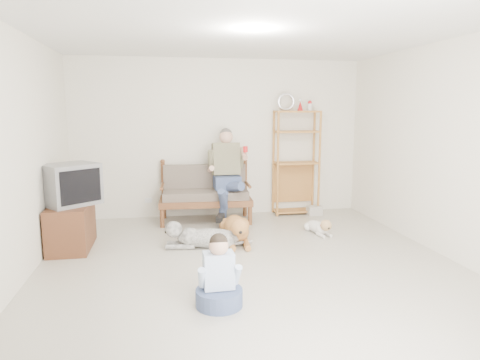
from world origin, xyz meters
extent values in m
plane|color=beige|center=(0.00, 0.00, 0.00)|extent=(5.50, 5.50, 0.00)
plane|color=white|center=(0.00, 0.00, 2.70)|extent=(5.50, 5.50, 0.00)
plane|color=silver|center=(0.00, 2.75, 1.35)|extent=(5.00, 0.00, 5.00)
plane|color=silver|center=(0.00, -2.75, 1.35)|extent=(5.00, 0.00, 5.00)
plane|color=silver|center=(-2.50, 0.00, 1.35)|extent=(0.00, 5.50, 5.50)
plane|color=silver|center=(2.50, 0.00, 1.35)|extent=(0.00, 5.50, 5.50)
cube|color=brown|center=(-0.31, 2.28, 0.35)|extent=(1.54, 0.79, 0.10)
cube|color=#726457|center=(-0.31, 2.28, 0.47)|extent=(1.41, 0.68, 0.13)
cube|color=#726457|center=(-0.31, 2.52, 0.70)|extent=(1.38, 0.20, 0.45)
cylinder|color=brown|center=(-0.31, 2.58, 0.90)|extent=(1.40, 0.13, 0.05)
cylinder|color=brown|center=(-1.01, 1.98, 0.15)|extent=(0.07, 0.07, 0.30)
cylinder|color=brown|center=(-1.01, 2.58, 0.47)|extent=(0.07, 0.07, 0.95)
cylinder|color=brown|center=(0.39, 1.98, 0.15)|extent=(0.07, 0.07, 0.30)
cylinder|color=brown|center=(0.39, 2.58, 0.47)|extent=(0.07, 0.07, 0.95)
cube|color=#465280|center=(0.05, 2.24, 0.66)|extent=(0.42, 0.40, 0.21)
cube|color=#7B7856|center=(0.05, 2.34, 1.03)|extent=(0.44, 0.30, 0.55)
sphere|color=tan|center=(0.05, 2.31, 1.40)|extent=(0.22, 0.22, 0.22)
sphere|color=#524D48|center=(0.05, 2.33, 1.44)|extent=(0.20, 0.20, 0.20)
cylinder|color=red|center=(0.33, 2.11, 1.21)|extent=(0.07, 0.07, 0.09)
cube|color=#C37D3D|center=(1.33, 2.55, 1.81)|extent=(0.77, 0.32, 0.03)
torus|color=silver|center=(1.13, 2.55, 1.97)|extent=(0.31, 0.05, 0.31)
cone|color=red|center=(1.38, 2.55, 1.90)|extent=(0.10, 0.10, 0.16)
cylinder|color=#C37D3D|center=(0.96, 2.40, 0.91)|extent=(0.04, 0.04, 1.83)
cylinder|color=#C37D3D|center=(0.96, 2.70, 0.91)|extent=(0.04, 0.04, 1.83)
cylinder|color=#C37D3D|center=(1.71, 2.40, 0.91)|extent=(0.04, 0.04, 1.83)
cylinder|color=#C37D3D|center=(1.71, 2.70, 0.91)|extent=(0.04, 0.04, 1.83)
cube|color=beige|center=(1.63, 2.38, 0.08)|extent=(0.26, 0.19, 0.16)
cube|color=brown|center=(-2.22, 1.22, 0.30)|extent=(0.50, 0.90, 0.60)
cube|color=brown|center=(-2.46, 1.00, 0.30)|extent=(0.02, 0.40, 0.50)
cube|color=brown|center=(-2.46, 1.44, 0.30)|extent=(0.02, 0.40, 0.50)
cube|color=slate|center=(-2.20, 1.24, 0.87)|extent=(0.84, 0.82, 0.54)
cube|color=black|center=(-2.04, 1.04, 0.87)|extent=(0.44, 0.37, 0.44)
cube|color=silver|center=(-1.25, 2.73, 0.30)|extent=(0.12, 0.02, 0.08)
ellipsoid|color=#AF6C3D|center=(0.03, 1.29, 0.15)|extent=(0.42, 0.98, 0.30)
sphere|color=#AF6C3D|center=(0.01, 1.00, 0.17)|extent=(0.30, 0.30, 0.30)
sphere|color=#AF6C3D|center=(-0.01, 0.76, 0.30)|extent=(0.24, 0.24, 0.24)
ellipsoid|color=#AF6C3D|center=(-0.02, 0.66, 0.28)|extent=(0.12, 0.18, 0.09)
cylinder|color=#AF6C3D|center=(0.07, 1.77, 0.06)|extent=(0.15, 0.38, 0.05)
ellipsoid|color=#AF6C3D|center=(-0.09, 0.79, 0.30)|extent=(0.06, 0.08, 0.12)
ellipsoid|color=#AF6C3D|center=(0.07, 0.78, 0.30)|extent=(0.06, 0.08, 0.12)
ellipsoid|color=white|center=(-0.41, 0.93, 0.13)|extent=(0.88, 0.39, 0.26)
sphere|color=white|center=(-0.66, 0.96, 0.15)|extent=(0.26, 0.26, 0.26)
sphere|color=white|center=(-0.87, 0.99, 0.26)|extent=(0.22, 0.22, 0.22)
ellipsoid|color=white|center=(-0.97, 1.00, 0.23)|extent=(0.17, 0.12, 0.09)
cylinder|color=white|center=(0.02, 0.88, 0.05)|extent=(0.34, 0.12, 0.04)
ellipsoid|color=white|center=(-0.84, 1.06, 0.26)|extent=(0.08, 0.06, 0.11)
ellipsoid|color=white|center=(-0.86, 0.91, 0.26)|extent=(0.08, 0.06, 0.11)
ellipsoid|color=silver|center=(1.28, 1.32, 0.09)|extent=(0.28, 0.48, 0.18)
sphere|color=silver|center=(1.30, 1.19, 0.10)|extent=(0.18, 0.18, 0.18)
sphere|color=tan|center=(1.32, 1.08, 0.18)|extent=(0.16, 0.16, 0.16)
ellipsoid|color=tan|center=(1.34, 1.00, 0.16)|extent=(0.09, 0.13, 0.06)
cylinder|color=silver|center=(1.24, 1.54, 0.04)|extent=(0.12, 0.17, 0.03)
cone|color=tan|center=(1.27, 1.08, 0.23)|extent=(0.05, 0.05, 0.06)
cone|color=tan|center=(1.38, 1.10, 0.23)|extent=(0.05, 0.05, 0.06)
torus|color=red|center=(1.32, 1.10, 0.17)|extent=(0.15, 0.15, 0.02)
cylinder|color=#465280|center=(-0.51, -0.83, 0.08)|extent=(0.45, 0.45, 0.16)
cube|color=silver|center=(-0.51, -0.81, 0.35)|extent=(0.29, 0.19, 0.35)
sphere|color=tan|center=(-0.51, -0.83, 0.59)|extent=(0.18, 0.18, 0.18)
sphere|color=black|center=(-0.51, -0.82, 0.62)|extent=(0.17, 0.17, 0.17)
camera|label=1|loc=(-1.01, -4.63, 1.85)|focal=32.00mm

